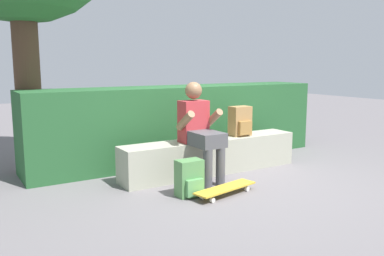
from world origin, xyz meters
The scene contains 7 objects.
ground_plane centered at (0.00, 0.00, 0.00)m, with size 24.00×24.00×0.00m, color slate.
bench_main centered at (0.00, 0.43, 0.23)m, with size 2.52×0.40×0.46m.
person_skater centered at (-0.32, 0.23, 0.65)m, with size 0.49×0.62×1.21m.
skateboard_near_person centered at (-0.40, -0.41, 0.07)m, with size 0.82×0.36×0.09m.
backpack_on_bench centered at (0.46, 0.42, 0.65)m, with size 0.28×0.23×0.40m.
backpack_on_ground centered at (-0.74, -0.23, 0.19)m, with size 0.28×0.23×0.40m.
hedge_row centered at (0.04, 1.33, 0.55)m, with size 4.53×0.76×1.10m.
Camera 1 is at (-2.93, -3.85, 1.43)m, focal length 37.76 mm.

